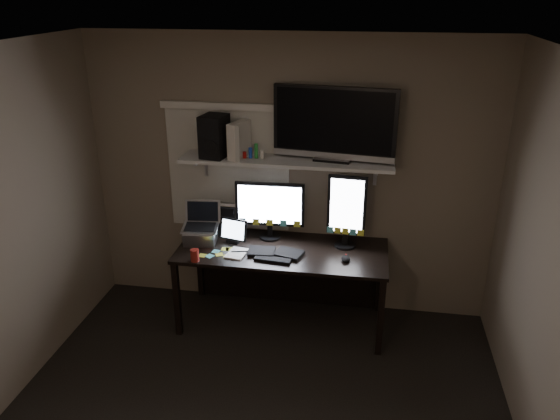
% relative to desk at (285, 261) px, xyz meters
% --- Properties ---
extents(ceiling, '(3.60, 3.60, 0.00)m').
position_rel_desk_xyz_m(ceiling, '(0.00, -1.55, 1.95)').
color(ceiling, silver).
rests_on(ceiling, back_wall).
extents(back_wall, '(3.60, 0.00, 3.60)m').
position_rel_desk_xyz_m(back_wall, '(0.00, 0.25, 0.70)').
color(back_wall, '#6C5D4E').
rests_on(back_wall, floor).
extents(window_blinds, '(1.10, 0.02, 1.10)m').
position_rel_desk_xyz_m(window_blinds, '(-0.55, 0.24, 0.75)').
color(window_blinds, beige).
rests_on(window_blinds, back_wall).
extents(desk, '(1.80, 0.75, 0.73)m').
position_rel_desk_xyz_m(desk, '(0.00, 0.00, 0.00)').
color(desk, black).
rests_on(desk, floor).
extents(wall_shelf, '(1.80, 0.35, 0.03)m').
position_rel_desk_xyz_m(wall_shelf, '(0.00, 0.08, 0.91)').
color(wall_shelf, beige).
rests_on(wall_shelf, back_wall).
extents(monitor_landscape, '(0.61, 0.08, 0.54)m').
position_rel_desk_xyz_m(monitor_landscape, '(-0.15, 0.09, 0.45)').
color(monitor_landscape, black).
rests_on(monitor_landscape, desk).
extents(monitor_portrait, '(0.33, 0.09, 0.66)m').
position_rel_desk_xyz_m(monitor_portrait, '(0.53, 0.03, 0.51)').
color(monitor_portrait, black).
rests_on(monitor_portrait, desk).
extents(keyboard, '(0.49, 0.23, 0.03)m').
position_rel_desk_xyz_m(keyboard, '(-0.05, -0.22, 0.19)').
color(keyboard, black).
rests_on(keyboard, desk).
extents(mouse, '(0.08, 0.12, 0.04)m').
position_rel_desk_xyz_m(mouse, '(0.55, -0.24, 0.20)').
color(mouse, black).
rests_on(mouse, desk).
extents(notepad, '(0.18, 0.23, 0.01)m').
position_rel_desk_xyz_m(notepad, '(-0.37, -0.27, 0.18)').
color(notepad, white).
rests_on(notepad, desk).
extents(tablet, '(0.28, 0.17, 0.23)m').
position_rel_desk_xyz_m(tablet, '(-0.45, -0.05, 0.29)').
color(tablet, black).
rests_on(tablet, desk).
extents(file_sorter, '(0.23, 0.11, 0.29)m').
position_rel_desk_xyz_m(file_sorter, '(-0.58, 0.11, 0.32)').
color(file_sorter, black).
rests_on(file_sorter, desk).
extents(laptop, '(0.34, 0.28, 0.35)m').
position_rel_desk_xyz_m(laptop, '(-0.73, -0.10, 0.35)').
color(laptop, '#B3B2B7').
rests_on(laptop, desk).
extents(cup, '(0.08, 0.08, 0.10)m').
position_rel_desk_xyz_m(cup, '(-0.68, -0.45, 0.23)').
color(cup, maroon).
rests_on(cup, desk).
extents(sticky_notes, '(0.28, 0.21, 0.00)m').
position_rel_desk_xyz_m(sticky_notes, '(-0.53, -0.26, 0.18)').
color(sticky_notes, yellow).
rests_on(sticky_notes, desk).
extents(tv, '(1.04, 0.32, 0.61)m').
position_rel_desk_xyz_m(tv, '(0.39, 0.12, 1.23)').
color(tv, black).
rests_on(tv, wall_shelf).
extents(game_console, '(0.16, 0.27, 0.31)m').
position_rel_desk_xyz_m(game_console, '(-0.40, 0.07, 1.08)').
color(game_console, beige).
rests_on(game_console, wall_shelf).
extents(speaker, '(0.23, 0.27, 0.36)m').
position_rel_desk_xyz_m(speaker, '(-0.61, 0.05, 1.11)').
color(speaker, black).
rests_on(speaker, wall_shelf).
extents(bottles, '(0.20, 0.06, 0.12)m').
position_rel_desk_xyz_m(bottles, '(-0.28, 0.04, 0.99)').
color(bottles, '#A50F0C').
rests_on(bottles, wall_shelf).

